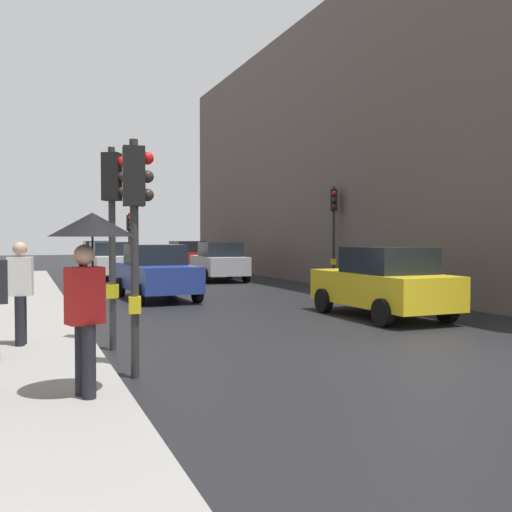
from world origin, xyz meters
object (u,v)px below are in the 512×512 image
(car_dark_suv, at_px, (99,256))
(pedestrian_with_black_backpack, at_px, (18,287))
(car_yellow_taxi, at_px, (383,282))
(car_red_sedan, at_px, (186,256))
(traffic_light_mid_street, at_px, (334,219))
(traffic_light_far_median, at_px, (129,232))
(traffic_light_near_right, at_px, (113,211))
(car_white_compact, at_px, (110,261))
(car_blue_van, at_px, (156,272))
(car_silver_hatchback, at_px, (219,262))
(traffic_light_near_left, at_px, (136,214))
(pedestrian_with_umbrella, at_px, (90,252))

(car_dark_suv, height_order, pedestrian_with_black_backpack, pedestrian_with_black_backpack)
(car_yellow_taxi, distance_m, car_red_sedan, 20.55)
(traffic_light_mid_street, bearing_deg, traffic_light_far_median, 116.12)
(car_red_sedan, bearing_deg, traffic_light_far_median, -160.36)
(car_yellow_taxi, xyz_separation_m, pedestrian_with_black_backpack, (-8.43, -1.59, 0.29))
(traffic_light_near_right, relative_size, car_white_compact, 0.84)
(traffic_light_mid_street, height_order, car_red_sedan, traffic_light_mid_street)
(traffic_light_mid_street, height_order, traffic_light_far_median, traffic_light_mid_street)
(car_red_sedan, bearing_deg, car_blue_van, -108.55)
(traffic_light_near_right, xyz_separation_m, car_silver_hatchback, (6.84, 14.98, -1.60))
(traffic_light_near_right, height_order, traffic_light_mid_street, traffic_light_mid_street)
(traffic_light_near_left, bearing_deg, traffic_light_near_right, 90.09)
(car_silver_hatchback, height_order, car_red_sedan, same)
(traffic_light_near_right, xyz_separation_m, pedestrian_with_umbrella, (-0.77, -3.55, -0.64))
(traffic_light_mid_street, relative_size, car_red_sedan, 0.92)
(traffic_light_near_left, relative_size, car_dark_suv, 0.81)
(traffic_light_near_right, bearing_deg, car_yellow_taxi, 14.95)
(car_silver_hatchback, relative_size, car_dark_suv, 1.02)
(traffic_light_mid_street, distance_m, car_white_compact, 11.45)
(traffic_light_mid_street, height_order, car_white_compact, traffic_light_mid_street)
(traffic_light_mid_street, relative_size, car_white_compact, 0.93)
(car_yellow_taxi, bearing_deg, pedestrian_with_umbrella, -144.78)
(car_yellow_taxi, bearing_deg, car_red_sedan, 88.83)
(traffic_light_far_median, bearing_deg, car_yellow_taxi, -81.07)
(car_white_compact, xyz_separation_m, pedestrian_with_umbrella, (-3.13, -21.53, 0.96))
(traffic_light_mid_street, xyz_separation_m, pedestrian_with_black_backpack, (-11.20, -9.07, -1.55))
(car_yellow_taxi, xyz_separation_m, car_red_sedan, (0.42, 20.55, 0.00))
(car_red_sedan, height_order, pedestrian_with_umbrella, pedestrian_with_umbrella)
(traffic_light_near_left, bearing_deg, car_yellow_taxi, 30.56)
(car_red_sedan, bearing_deg, car_silver_hatchback, -93.33)
(car_red_sedan, bearing_deg, car_dark_suv, 150.09)
(pedestrian_with_black_backpack, bearing_deg, traffic_light_far_median, 75.53)
(car_dark_suv, bearing_deg, car_blue_van, -90.57)
(pedestrian_with_black_backpack, bearing_deg, traffic_light_near_right, -8.68)
(traffic_light_mid_street, relative_size, traffic_light_near_left, 1.16)
(car_red_sedan, xyz_separation_m, pedestrian_with_black_backpack, (-8.85, -22.14, 0.29))
(car_yellow_taxi, height_order, car_white_compact, same)
(car_yellow_taxi, distance_m, car_silver_hatchback, 13.16)
(traffic_light_far_median, xyz_separation_m, pedestrian_with_umbrella, (-4.58, -24.69, -0.41))
(traffic_light_far_median, relative_size, car_blue_van, 0.76)
(car_yellow_taxi, distance_m, pedestrian_with_black_backpack, 8.58)
(car_blue_van, bearing_deg, traffic_light_near_right, -107.01)
(traffic_light_near_left, relative_size, car_blue_van, 0.79)
(car_red_sedan, bearing_deg, pedestrian_with_black_backpack, -111.79)
(pedestrian_with_black_backpack, bearing_deg, traffic_light_mid_street, 39.02)
(car_yellow_taxi, relative_size, car_white_compact, 0.99)
(traffic_light_far_median, height_order, car_silver_hatchback, traffic_light_far_median)
(traffic_light_near_right, bearing_deg, traffic_light_near_left, -89.91)
(car_white_compact, relative_size, pedestrian_with_umbrella, 1.99)
(car_white_compact, xyz_separation_m, pedestrian_with_black_backpack, (-3.94, -17.74, 0.29))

